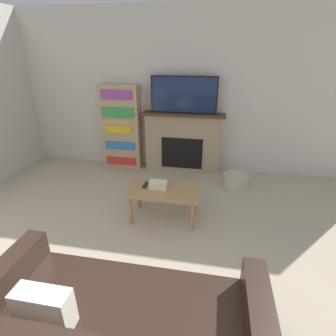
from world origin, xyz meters
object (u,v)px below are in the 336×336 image
coffee_table (164,194)px  bookshelf (121,127)px  fireplace (183,142)px  storage_basket (236,180)px  tv (184,95)px

coffee_table → bookshelf: bookshelf is taller
fireplace → storage_basket: 1.14m
coffee_table → storage_basket: coffee_table is taller
tv → coffee_table: tv is taller
fireplace → tv: size_ratio=1.29×
bookshelf → storage_basket: size_ratio=3.79×
bookshelf → storage_basket: bearing=-12.7°
bookshelf → coffee_table: bearing=-54.9°
tv → coffee_table: bearing=-91.3°
tv → storage_basket: tv is taller
fireplace → bookshelf: 1.15m
coffee_table → storage_basket: (0.97, 1.09, -0.27)m
storage_basket → tv: bearing=153.4°
fireplace → bookshelf: size_ratio=0.95×
bookshelf → storage_basket: 2.21m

